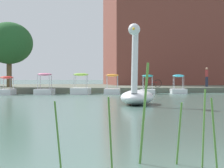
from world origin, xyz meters
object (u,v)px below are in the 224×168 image
Objects in this scene: pedal_boat_red at (7,89)px; pedal_boat_teal at (148,88)px; bicycle_parked at (152,83)px; pedal_boat_orange at (112,89)px; tree_broadleaf_behind_dock at (9,43)px; pedal_boat_pink at (45,88)px; pedal_boat_cyan at (178,88)px; pedal_boat_lime at (81,89)px; person_on_path at (207,77)px; swan_boat at (137,92)px.

pedal_boat_teal is at bearing 0.44° from pedal_boat_red.
bicycle_parked is (1.08, 2.82, 0.36)m from pedal_boat_teal.
tree_broadleaf_behind_dock is at bearing 146.89° from pedal_boat_orange.
pedal_boat_teal is 10.80m from pedal_boat_red.
pedal_boat_orange is 5.22m from pedal_boat_pink.
tree_broadleaf_behind_dock reaches higher than pedal_boat_cyan.
pedal_boat_pink is at bearing -178.39° from pedal_boat_lime.
tree_broadleaf_behind_dock reaches higher than pedal_boat_orange.
pedal_boat_lime is at bearing -179.20° from pedal_boat_orange.
pedal_boat_orange is 1.34× the size of person_on_path.
swan_boat is 20.28m from tree_broadleaf_behind_dock.
tree_broadleaf_behind_dock is 3.41× the size of bicycle_parked.
swan_boat is 16.64m from bicycle_parked.
person_on_path is at bearing 21.96° from pedal_boat_orange.
pedal_boat_lime is at bearing 178.71° from pedal_boat_teal.
swan_boat is 1.57× the size of pedal_boat_teal.
person_on_path is 1.01× the size of bicycle_parked.
pedal_boat_teal is 0.96× the size of pedal_boat_pink.
tree_broadleaf_behind_dock is (-11.05, 5.53, 3.86)m from pedal_boat_teal.
pedal_boat_pink is 0.40× the size of tree_broadleaf_behind_dock.
pedal_boat_lime is (-1.39, 13.19, -0.14)m from swan_boat.
pedal_boat_lime is 0.42× the size of tree_broadleaf_behind_dock.
pedal_boat_cyan is 0.39× the size of tree_broadleaf_behind_dock.
pedal_boat_pink reaches higher than pedal_boat_lime.
pedal_boat_pink reaches higher than pedal_boat_cyan.
person_on_path is (11.79, 3.80, 0.94)m from pedal_boat_lime.
pedal_boat_orange is (1.07, 13.22, -0.15)m from swan_boat.
person_on_path reaches higher than pedal_boat_orange.
tree_broadleaf_behind_dock reaches higher than pedal_boat_red.
tree_broadleaf_behind_dock is (-7.18, 18.60, 3.71)m from swan_boat.
pedal_boat_orange is 0.95× the size of pedal_boat_lime.
pedal_boat_pink is (-8.02, 0.04, 0.06)m from pedal_boat_teal.
tree_broadleaf_behind_dock is at bearing 136.90° from pedal_boat_lime.
pedal_boat_teal is at bearing -110.91° from bicycle_parked.
bicycle_parked is (-5.45, -1.10, -0.59)m from person_on_path.
person_on_path is (14.55, 3.87, 0.89)m from pedal_boat_pink.
pedal_boat_lime reaches higher than pedal_boat_cyan.
bicycle_parked is at bearing -168.60° from person_on_path.
pedal_boat_cyan is 1.35× the size of bicycle_parked.
pedal_boat_red is (-8.00, -0.24, 0.03)m from pedal_boat_orange.
pedal_boat_red is 1.21× the size of person_on_path.
swan_boat is 2.06× the size of person_on_path.
pedal_boat_red is at bearing -179.56° from pedal_boat_teal.
pedal_boat_lime is (-5.26, 0.12, 0.01)m from pedal_boat_teal.
pedal_boat_lime is at bearing 2.08° from pedal_boat_red.
pedal_boat_cyan is 13.35m from pedal_boat_red.
pedal_boat_orange reaches higher than pedal_boat_red.
tree_broadleaf_behind_dock is 12.91m from bicycle_parked.
pedal_boat_teal is (3.87, 13.07, -0.15)m from swan_boat.
person_on_path is at bearing 30.95° from pedal_boat_teal.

